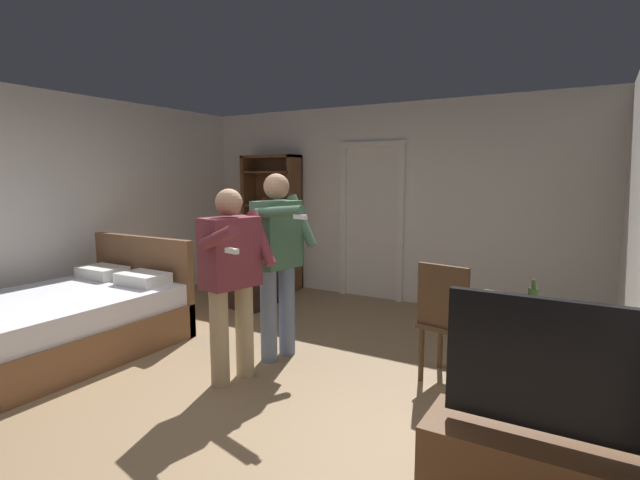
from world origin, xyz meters
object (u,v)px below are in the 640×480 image
(suitcase_dark, at_px, (247,292))
(laptop, at_px, (506,308))
(bookshelf, at_px, (273,217))
(bottle_on_table, at_px, (533,303))
(side_table, at_px, (510,345))
(person_blue_shirt, at_px, (231,273))
(wooden_chair, at_px, (447,318))
(suitcase_small, at_px, (265,289))
(person_striped_shirt, at_px, (278,253))
(bed, at_px, (73,319))

(suitcase_dark, bearing_deg, laptop, -11.59)
(bookshelf, relative_size, bottle_on_table, 6.91)
(side_table, distance_m, person_blue_shirt, 2.17)
(wooden_chair, xyz_separation_m, suitcase_small, (-2.85, 1.35, -0.39))
(person_blue_shirt, relative_size, person_striped_shirt, 0.93)
(suitcase_small, bearing_deg, suitcase_dark, -80.27)
(bed, height_order, laptop, bed)
(wooden_chair, relative_size, person_blue_shirt, 0.63)
(bookshelf, distance_m, bottle_on_table, 4.53)
(bookshelf, xyz_separation_m, suitcase_dark, (0.40, -1.13, -0.85))
(bookshelf, xyz_separation_m, person_blue_shirt, (1.71, -2.91, -0.15))
(bed, bearing_deg, person_striped_shirt, 24.36)
(side_table, relative_size, suitcase_dark, 1.24)
(laptop, xyz_separation_m, suitcase_small, (-3.33, 1.59, -0.60))
(bookshelf, relative_size, person_blue_shirt, 1.25)
(bottle_on_table, bearing_deg, side_table, 150.26)
(laptop, xyz_separation_m, wooden_chair, (-0.48, 0.24, -0.21))
(bookshelf, bearing_deg, suitcase_dark, -70.32)
(bed, bearing_deg, person_blue_shirt, 7.34)
(bed, relative_size, suitcase_dark, 3.38)
(side_table, relative_size, person_blue_shirt, 0.44)
(person_striped_shirt, bearing_deg, bed, -155.64)
(side_table, distance_m, laptop, 0.29)
(bottle_on_table, bearing_deg, bed, -168.56)
(laptop, bearing_deg, wooden_chair, 153.06)
(wooden_chair, bearing_deg, bookshelf, 147.41)
(wooden_chair, relative_size, person_striped_shirt, 0.58)
(bookshelf, xyz_separation_m, laptop, (3.70, -2.30, -0.30))
(suitcase_small, bearing_deg, bookshelf, 122.91)
(laptop, distance_m, suitcase_dark, 3.54)
(laptop, distance_m, person_striped_shirt, 1.97)
(side_table, bearing_deg, bed, -167.01)
(side_table, distance_m, person_striped_shirt, 2.06)
(laptop, relative_size, wooden_chair, 0.34)
(bookshelf, bearing_deg, person_striped_shirt, -53.02)
(bottle_on_table, bearing_deg, person_blue_shirt, -165.20)
(side_table, relative_size, person_striped_shirt, 0.41)
(side_table, bearing_deg, bottle_on_table, -29.74)
(bookshelf, height_order, suitcase_small, bookshelf)
(bed, xyz_separation_m, person_blue_shirt, (1.81, 0.23, 0.61))
(bed, relative_size, laptop, 5.69)
(side_table, height_order, suitcase_small, side_table)
(bottle_on_table, distance_m, suitcase_dark, 3.72)
(bookshelf, relative_size, suitcase_dark, 3.50)
(bookshelf, height_order, wooden_chair, bookshelf)
(side_table, bearing_deg, bookshelf, 148.80)
(person_blue_shirt, bearing_deg, bed, -172.66)
(person_blue_shirt, xyz_separation_m, suitcase_dark, (-1.30, 1.78, -0.70))
(suitcase_dark, bearing_deg, side_table, -10.76)
(bookshelf, relative_size, side_table, 2.82)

